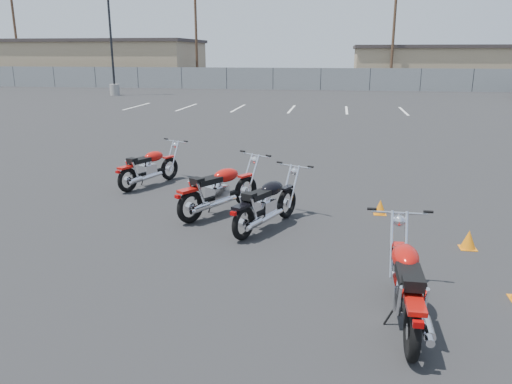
% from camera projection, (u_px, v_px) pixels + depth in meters
% --- Properties ---
extents(ground, '(120.00, 120.00, 0.00)m').
position_uv_depth(ground, '(238.00, 238.00, 8.35)').
color(ground, black).
rests_on(ground, ground).
extents(motorcycle_front_red, '(1.18, 1.91, 0.96)m').
position_uv_depth(motorcycle_front_red, '(149.00, 167.00, 11.54)').
color(motorcycle_front_red, black).
rests_on(motorcycle_front_red, ground).
extents(motorcycle_second_black, '(1.24, 1.97, 1.00)m').
position_uv_depth(motorcycle_second_black, '(267.00, 204.00, 8.72)').
color(motorcycle_second_black, black).
rests_on(motorcycle_second_black, ground).
extents(motorcycle_third_red, '(1.52, 2.01, 1.05)m').
position_uv_depth(motorcycle_third_red, '(220.00, 190.00, 9.50)').
color(motorcycle_third_red, black).
rests_on(motorcycle_third_red, ground).
extents(motorcycle_rear_red, '(0.83, 2.14, 1.05)m').
position_uv_depth(motorcycle_rear_red, '(406.00, 284.00, 5.63)').
color(motorcycle_rear_red, black).
rests_on(motorcycle_rear_red, ground).
extents(training_cone_near, '(0.24, 0.24, 0.28)m').
position_uv_depth(training_cone_near, '(380.00, 207.00, 9.58)').
color(training_cone_near, orange).
rests_on(training_cone_near, ground).
extents(training_cone_far, '(0.25, 0.25, 0.30)m').
position_uv_depth(training_cone_far, '(469.00, 239.00, 7.88)').
color(training_cone_far, orange).
rests_on(training_cone_far, ground).
extents(light_pole_west, '(0.80, 0.70, 9.51)m').
position_uv_depth(light_pole_west, '(113.00, 61.00, 35.83)').
color(light_pole_west, gray).
rests_on(light_pole_west, ground).
extents(chainlink_fence, '(80.06, 0.06, 1.80)m').
position_uv_depth(chainlink_fence, '(321.00, 79.00, 41.37)').
color(chainlink_fence, slate).
rests_on(chainlink_fence, ground).
extents(tan_building_west, '(18.40, 10.40, 4.30)m').
position_uv_depth(tan_building_west, '(108.00, 61.00, 51.12)').
color(tan_building_west, '#978261').
rests_on(tan_building_west, ground).
extents(tan_building_east, '(14.40, 9.40, 3.70)m').
position_uv_depth(tan_building_east, '(429.00, 65.00, 48.11)').
color(tan_building_east, '#978261').
rests_on(tan_building_east, ground).
extents(utility_pole_a, '(1.80, 0.24, 9.00)m').
position_uv_depth(utility_pole_a, '(16.00, 35.00, 48.84)').
color(utility_pole_a, '#402B1D').
rests_on(utility_pole_a, ground).
extents(utility_pole_b, '(1.80, 0.24, 9.00)m').
position_uv_depth(utility_pole_b, '(196.00, 34.00, 46.98)').
color(utility_pole_b, '#402B1D').
rests_on(utility_pole_b, ground).
extents(utility_pole_c, '(1.80, 0.24, 9.00)m').
position_uv_depth(utility_pole_c, '(394.00, 33.00, 43.22)').
color(utility_pole_c, '#402B1D').
rests_on(utility_pole_c, ground).
extents(parking_line_stripes, '(15.12, 4.00, 0.01)m').
position_uv_depth(parking_line_stripes, '(265.00, 109.00, 27.75)').
color(parking_line_stripes, silver).
rests_on(parking_line_stripes, ground).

